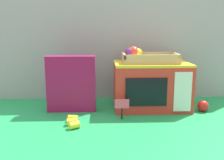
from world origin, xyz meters
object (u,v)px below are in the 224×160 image
at_px(price_sign, 122,106).
at_px(cookie_set_box, 71,84).
at_px(loose_toy_banana, 73,122).
at_px(food_groups_crate, 146,58).
at_px(loose_toy_apple, 203,106).
at_px(toy_microwave, 151,86).

bearing_deg(price_sign, cookie_set_box, 150.04).
bearing_deg(loose_toy_banana, food_groups_crate, 35.00).
distance_m(food_groups_crate, price_sign, 0.32).
height_order(cookie_set_box, loose_toy_apple, cookie_set_box).
bearing_deg(loose_toy_banana, loose_toy_apple, 14.49).
relative_size(cookie_set_box, price_sign, 2.94).
bearing_deg(loose_toy_banana, toy_microwave, 31.47).
height_order(toy_microwave, food_groups_crate, food_groups_crate).
relative_size(cookie_set_box, loose_toy_apple, 4.95).
xyz_separation_m(price_sign, loose_toy_banana, (-0.23, -0.07, -0.05)).
distance_m(toy_microwave, cookie_set_box, 0.43).
xyz_separation_m(loose_toy_banana, loose_toy_apple, (0.67, 0.17, 0.01)).
distance_m(cookie_set_box, loose_toy_apple, 0.71).
bearing_deg(price_sign, toy_microwave, 45.40).
xyz_separation_m(cookie_set_box, price_sign, (0.26, -0.15, -0.08)).
relative_size(toy_microwave, loose_toy_apple, 6.76).
bearing_deg(price_sign, loose_toy_apple, 13.18).
xyz_separation_m(toy_microwave, loose_toy_apple, (0.27, -0.07, -0.10)).
xyz_separation_m(toy_microwave, price_sign, (-0.17, -0.18, -0.06)).
bearing_deg(food_groups_crate, loose_toy_apple, -16.20).
distance_m(toy_microwave, food_groups_crate, 0.16).
bearing_deg(toy_microwave, cookie_set_box, -176.16).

